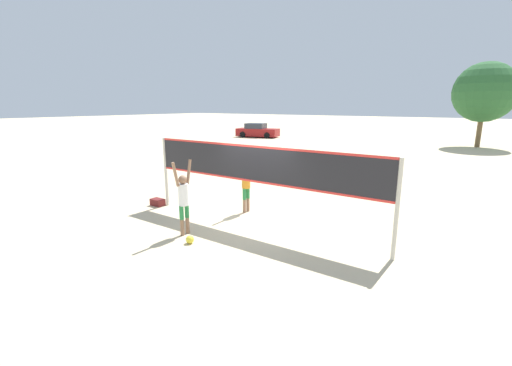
# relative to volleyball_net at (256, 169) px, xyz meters

# --- Properties ---
(ground_plane) EXTENTS (200.00, 200.00, 0.00)m
(ground_plane) POSITION_rel_volleyball_net_xyz_m (0.00, 0.00, -1.75)
(ground_plane) COLOR beige
(volleyball_net) EXTENTS (7.91, 0.10, 2.42)m
(volleyball_net) POSITION_rel_volleyball_net_xyz_m (0.00, 0.00, 0.00)
(volleyball_net) COLOR beige
(volleyball_net) RESTS_ON ground_plane
(player_spiker) EXTENTS (0.28, 0.70, 2.09)m
(player_spiker) POSITION_rel_volleyball_net_xyz_m (-1.26, -1.66, -0.65)
(player_spiker) COLOR #8C664C
(player_spiker) RESTS_ON ground_plane
(player_blocker) EXTENTS (0.28, 0.69, 2.05)m
(player_blocker) POSITION_rel_volleyball_net_xyz_m (-1.08, 0.97, -0.68)
(player_blocker) COLOR #8C664C
(player_blocker) RESTS_ON ground_plane
(volleyball) EXTENTS (0.21, 0.21, 0.21)m
(volleyball) POSITION_rel_volleyball_net_xyz_m (-0.68, -2.04, -1.65)
(volleyball) COLOR yellow
(volleyball) RESTS_ON ground_plane
(gear_bag) EXTENTS (0.50, 0.32, 0.24)m
(gear_bag) POSITION_rel_volleyball_net_xyz_m (-4.15, -0.25, -1.63)
(gear_bag) COLOR maroon
(gear_bag) RESTS_ON ground_plane
(parked_car_near) EXTENTS (4.90, 2.82, 1.53)m
(parked_car_near) POSITION_rel_volleyball_net_xyz_m (-16.26, 23.47, -1.07)
(parked_car_near) COLOR maroon
(parked_car_near) RESTS_ON ground_plane
(tree_left_cluster) EXTENTS (4.89, 4.89, 6.98)m
(tree_left_cluster) POSITION_rel_volleyball_net_xyz_m (4.29, 26.78, 2.78)
(tree_left_cluster) COLOR brown
(tree_left_cluster) RESTS_ON ground_plane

